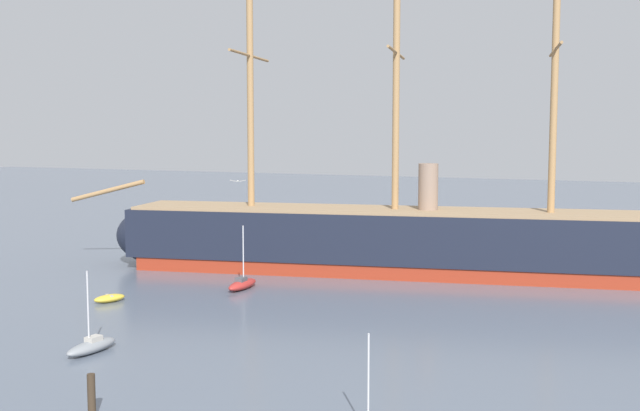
% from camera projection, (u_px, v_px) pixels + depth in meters
% --- Properties ---
extents(tall_ship, '(65.05, 18.40, 31.52)m').
position_uv_depth(tall_ship, '(395.00, 239.00, 78.46)').
color(tall_ship, maroon).
rests_on(tall_ship, ground).
extents(sailboat_foreground_left, '(1.65, 4.28, 5.44)m').
position_uv_depth(sailboat_foreground_left, '(92.00, 346.00, 50.93)').
color(sailboat_foreground_left, gray).
rests_on(sailboat_foreground_left, ground).
extents(dinghy_mid_left, '(2.25, 2.99, 0.65)m').
position_uv_depth(dinghy_mid_left, '(109.00, 298.00, 65.74)').
color(dinghy_mid_left, gold).
rests_on(dinghy_mid_left, ground).
extents(sailboat_alongside_bow, '(1.39, 4.46, 5.79)m').
position_uv_depth(sailboat_alongside_bow, '(242.00, 284.00, 70.97)').
color(sailboat_alongside_bow, '#B22D28').
rests_on(sailboat_alongside_bow, ground).
extents(mooring_piling_nearest, '(0.40, 0.40, 2.31)m').
position_uv_depth(mooring_piling_nearest, '(91.00, 396.00, 39.31)').
color(mooring_piling_nearest, '#382B1E').
rests_on(mooring_piling_nearest, ground).
extents(seagull_in_flight, '(1.05, 0.53, 0.13)m').
position_uv_depth(seagull_in_flight, '(238.00, 181.00, 53.54)').
color(seagull_in_flight, silver).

